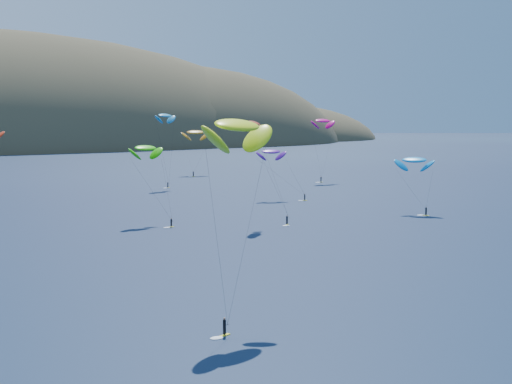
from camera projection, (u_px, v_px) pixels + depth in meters
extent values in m
ellipsoid|color=#3D3526|center=(178.00, 154.00, 635.70)|extent=(320.00, 220.00, 156.00)
ellipsoid|color=#3D3526|center=(269.00, 144.00, 729.55)|extent=(240.00, 180.00, 84.00)
cube|color=#FFF31C|center=(224.00, 335.00, 79.71)|extent=(1.59, 0.94, 0.08)
cylinder|color=black|center=(224.00, 327.00, 79.61)|extent=(0.36, 0.36, 1.64)
sphere|color=#8C6047|center=(224.00, 319.00, 79.50)|extent=(0.27, 0.27, 0.27)
ellipsoid|color=#E0FE15|center=(237.00, 125.00, 86.56)|extent=(12.23, 8.67, 6.21)
cube|color=#FFF31C|center=(171.00, 227.00, 157.23)|extent=(1.55, 0.79, 0.08)
cylinder|color=black|center=(171.00, 223.00, 157.13)|extent=(0.35, 0.35, 1.59)
sphere|color=#8C6047|center=(171.00, 219.00, 157.03)|extent=(0.27, 0.27, 0.27)
ellipsoid|color=#2FD008|center=(145.00, 148.00, 163.93)|extent=(9.49, 6.13, 4.88)
cube|color=#FFF31C|center=(168.00, 188.00, 242.40)|extent=(1.55, 1.04, 0.08)
cylinder|color=black|center=(168.00, 185.00, 242.30)|extent=(0.35, 0.35, 1.61)
sphere|color=#8C6047|center=(168.00, 182.00, 242.20)|extent=(0.27, 0.27, 0.27)
ellipsoid|color=#1B87BC|center=(165.00, 115.00, 242.41)|extent=(9.94, 7.65, 5.03)
cube|color=#FFF31C|center=(426.00, 215.00, 175.16)|extent=(1.39, 1.60, 0.09)
cylinder|color=black|center=(426.00, 211.00, 175.05)|extent=(0.39, 0.39, 1.77)
sphere|color=#8C6047|center=(426.00, 207.00, 174.94)|extent=(0.30, 0.30, 0.30)
ellipsoid|color=#007BCD|center=(414.00, 160.00, 180.27)|extent=(9.32, 10.24, 5.31)
cube|color=#FFF31C|center=(305.00, 200.00, 206.26)|extent=(1.58, 0.85, 0.08)
cylinder|color=black|center=(305.00, 197.00, 206.16)|extent=(0.36, 0.36, 1.62)
sphere|color=#8C6047|center=(305.00, 194.00, 206.06)|extent=(0.27, 0.27, 0.27)
ellipsoid|color=#52148F|center=(271.00, 152.00, 209.01)|extent=(9.45, 6.34, 4.83)
cube|color=#FFF31C|center=(321.00, 182.00, 262.42)|extent=(1.67, 0.49, 0.09)
cylinder|color=black|center=(321.00, 179.00, 262.31)|extent=(0.39, 0.39, 1.78)
sphere|color=#8C6047|center=(321.00, 177.00, 262.20)|extent=(0.30, 0.30, 0.30)
ellipsoid|color=#D40076|center=(323.00, 121.00, 264.95)|extent=(9.95, 4.65, 5.54)
cube|color=#FFF31C|center=(287.00, 225.00, 160.38)|extent=(1.42, 1.53, 0.09)
cylinder|color=black|center=(287.00, 220.00, 160.28)|extent=(0.38, 0.38, 1.73)
sphere|color=#8C6047|center=(287.00, 216.00, 160.17)|extent=(0.29, 0.29, 0.29)
ellipsoid|color=red|center=(254.00, 123.00, 160.49)|extent=(8.24, 8.65, 4.56)
cube|color=#FFF31C|center=(193.00, 177.00, 286.56)|extent=(1.72, 0.83, 0.09)
cylinder|color=black|center=(193.00, 174.00, 286.44)|extent=(0.39, 0.39, 1.76)
sphere|color=#8C6047|center=(193.00, 172.00, 286.33)|extent=(0.30, 0.30, 0.30)
ellipsoid|color=#C67F15|center=(196.00, 132.00, 296.39)|extent=(12.52, 7.83, 6.48)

